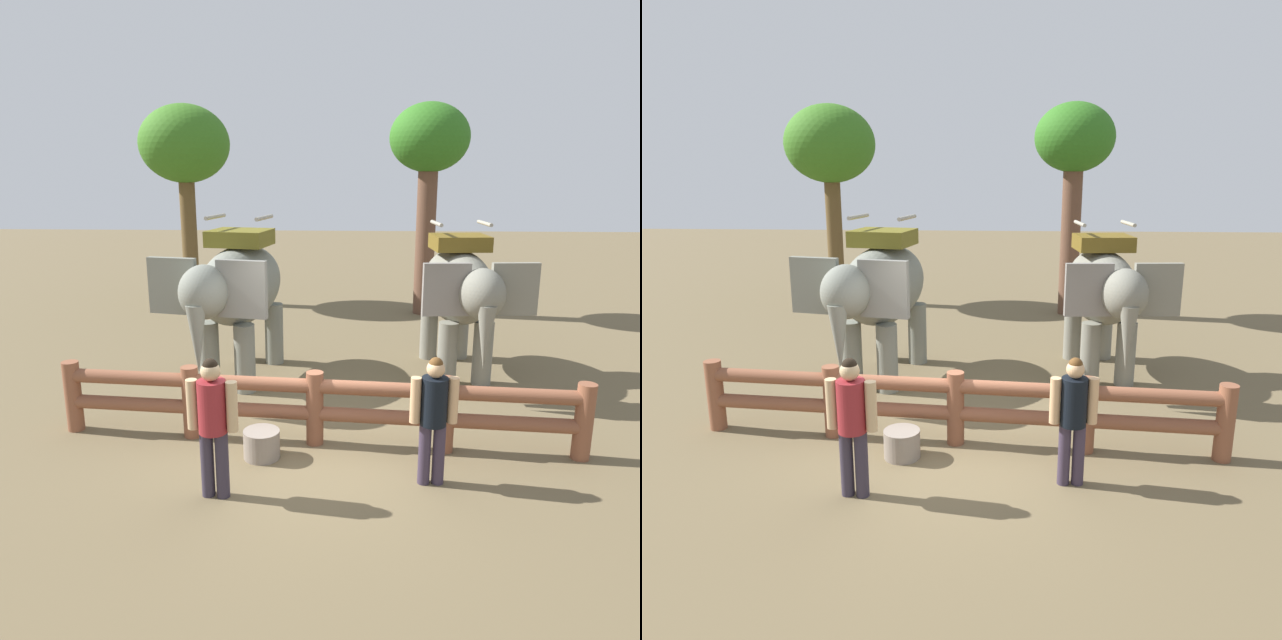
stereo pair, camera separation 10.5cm
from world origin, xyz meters
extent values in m
plane|color=brown|center=(0.00, 0.00, 0.00)|extent=(60.00, 60.00, 0.00)
cylinder|color=brown|center=(-3.54, 0.51, 0.53)|extent=(0.24, 0.24, 1.05)
cylinder|color=brown|center=(-1.77, 0.36, 0.53)|extent=(0.24, 0.24, 1.05)
cylinder|color=brown|center=(0.00, 0.22, 0.53)|extent=(0.24, 0.24, 1.05)
cylinder|color=brown|center=(1.77, 0.08, 0.53)|extent=(0.24, 0.24, 1.05)
cylinder|color=brown|center=(3.54, -0.06, 0.53)|extent=(0.24, 0.24, 1.05)
cylinder|color=brown|center=(0.00, 0.22, 0.45)|extent=(7.10, 0.77, 0.20)
cylinder|color=brown|center=(0.00, 0.22, 0.85)|extent=(7.10, 0.77, 0.20)
cylinder|color=slate|center=(-1.31, 2.17, 0.60)|extent=(0.36, 0.36, 1.20)
cylinder|color=slate|center=(-1.95, 2.29, 0.60)|extent=(0.36, 0.36, 1.20)
cylinder|color=slate|center=(-1.00, 3.75, 0.60)|extent=(0.36, 0.36, 1.20)
cylinder|color=slate|center=(-1.65, 3.88, 0.60)|extent=(0.36, 0.36, 1.20)
ellipsoid|color=slate|center=(-1.48, 3.02, 1.72)|extent=(1.69, 2.87, 1.40)
ellipsoid|color=slate|center=(-1.78, 1.46, 1.89)|extent=(0.92, 1.03, 0.85)
cube|color=slate|center=(-1.19, 1.46, 1.94)|extent=(0.81, 0.27, 0.90)
cube|color=slate|center=(-2.33, 1.68, 1.94)|extent=(0.81, 0.27, 0.90)
cone|color=slate|center=(-1.84, 1.15, 1.21)|extent=(0.32, 0.32, 1.10)
cube|color=brown|center=(-1.48, 3.02, 2.56)|extent=(1.17, 1.07, 0.28)
cylinder|color=#A59E8C|center=(-1.03, 2.94, 2.92)|extent=(0.22, 0.81, 0.07)
cylinder|color=#A59E8C|center=(-1.93, 3.11, 2.92)|extent=(0.22, 0.81, 0.07)
cylinder|color=gray|center=(2.83, 2.72, 0.57)|extent=(0.34, 0.34, 1.14)
cylinder|color=gray|center=(2.21, 2.67, 0.57)|extent=(0.34, 0.34, 1.14)
cylinder|color=gray|center=(2.71, 4.26, 0.57)|extent=(0.34, 0.34, 1.14)
cylinder|color=gray|center=(2.08, 4.21, 0.57)|extent=(0.34, 0.34, 1.14)
ellipsoid|color=gray|center=(2.46, 3.47, 1.64)|extent=(1.34, 2.65, 1.33)
ellipsoid|color=gray|center=(2.58, 1.95, 1.81)|extent=(0.79, 0.91, 0.81)
cube|color=gray|center=(3.12, 2.10, 1.86)|extent=(0.77, 0.17, 0.86)
cube|color=gray|center=(2.02, 2.01, 1.86)|extent=(0.77, 0.17, 0.86)
cone|color=gray|center=(2.60, 1.65, 1.16)|extent=(0.30, 0.30, 1.05)
cube|color=brown|center=(2.46, 3.47, 2.44)|extent=(1.04, 0.93, 0.27)
cylinder|color=#A59E8C|center=(2.89, 3.50, 2.79)|extent=(0.13, 0.77, 0.07)
cylinder|color=#A59E8C|center=(2.02, 3.43, 2.79)|extent=(0.13, 0.77, 0.07)
cylinder|color=#322B3A|center=(-0.99, -1.22, 0.41)|extent=(0.16, 0.16, 0.81)
cylinder|color=#322B3A|center=(-1.17, -1.20, 0.41)|extent=(0.16, 0.16, 0.81)
cylinder|color=maroon|center=(-1.08, -1.21, 1.12)|extent=(0.36, 0.36, 0.62)
cylinder|color=tan|center=(-0.85, -1.23, 1.14)|extent=(0.13, 0.13, 0.59)
cylinder|color=tan|center=(-1.32, -1.18, 1.14)|extent=(0.13, 0.13, 0.59)
sphere|color=tan|center=(-1.08, -1.21, 1.55)|extent=(0.22, 0.22, 0.22)
sphere|color=black|center=(-1.08, -1.21, 1.61)|extent=(0.18, 0.18, 0.18)
cylinder|color=#382D3F|center=(1.56, -0.79, 0.39)|extent=(0.15, 0.15, 0.77)
cylinder|color=#382D3F|center=(1.39, -0.80, 0.39)|extent=(0.15, 0.15, 0.77)
cylinder|color=black|center=(1.47, -0.79, 1.07)|extent=(0.33, 0.33, 0.59)
cylinder|color=tan|center=(1.70, -0.78, 1.08)|extent=(0.13, 0.13, 0.56)
cylinder|color=tan|center=(1.25, -0.80, 1.08)|extent=(0.13, 0.13, 0.56)
sphere|color=tan|center=(1.47, -0.79, 1.47)|extent=(0.21, 0.21, 0.21)
sphere|color=#593819|center=(1.47, -0.79, 1.53)|extent=(0.17, 0.17, 0.17)
cylinder|color=brown|center=(2.44, 8.11, 1.98)|extent=(0.50, 0.50, 3.95)
ellipsoid|color=#2E6B1D|center=(2.44, 8.11, 4.50)|extent=(2.00, 2.00, 1.70)
cylinder|color=brown|center=(-4.05, 9.16, 1.87)|extent=(0.44, 0.44, 3.73)
ellipsoid|color=#366F1D|center=(-4.05, 9.16, 4.41)|extent=(2.46, 2.46, 2.09)
cylinder|color=gray|center=(-0.68, -0.23, 0.19)|extent=(0.48, 0.48, 0.38)
camera|label=1|loc=(0.43, -7.37, 3.73)|focal=33.16mm
camera|label=2|loc=(0.54, -7.37, 3.73)|focal=33.16mm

